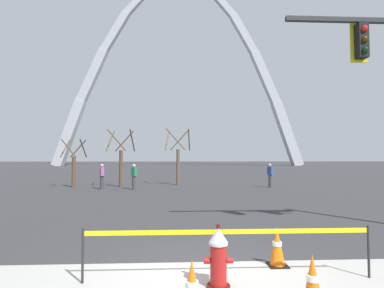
# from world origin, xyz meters

# --- Properties ---
(ground_plane) EXTENTS (240.00, 240.00, 0.00)m
(ground_plane) POSITION_xyz_m (0.00, 0.00, 0.00)
(ground_plane) COLOR #333335
(fire_hydrant) EXTENTS (0.46, 0.48, 0.99)m
(fire_hydrant) POSITION_xyz_m (0.19, -0.81, 0.47)
(fire_hydrant) COLOR #5E0F0D
(fire_hydrant) RESTS_ON ground
(caution_tape_barrier) EXTENTS (4.81, 0.04, 0.88)m
(caution_tape_barrier) POSITION_xyz_m (0.41, -0.56, 0.60)
(caution_tape_barrier) COLOR #232326
(caution_tape_barrier) RESTS_ON ground
(traffic_cone_by_hydrant) EXTENTS (0.36, 0.36, 0.73)m
(traffic_cone_by_hydrant) POSITION_xyz_m (1.38, -1.51, 0.36)
(traffic_cone_by_hydrant) COLOR black
(traffic_cone_by_hydrant) RESTS_ON ground
(traffic_cone_mid_sidewalk) EXTENTS (0.36, 0.36, 0.73)m
(traffic_cone_mid_sidewalk) POSITION_xyz_m (1.42, 0.06, 0.36)
(traffic_cone_mid_sidewalk) COLOR black
(traffic_cone_mid_sidewalk) RESTS_ON ground
(monument_arch) EXTENTS (56.30, 2.11, 44.39)m
(monument_arch) POSITION_xyz_m (-0.00, 61.18, 19.78)
(monument_arch) COLOR #B2B5BC
(monument_arch) RESTS_ON ground
(tree_far_left) EXTENTS (1.51, 1.52, 3.24)m
(tree_far_left) POSITION_xyz_m (-7.45, 14.75, 1.44)
(tree_far_left) COLOR brown
(tree_far_left) RESTS_ON ground
(tree_left_mid) EXTENTS (1.80, 1.81, 3.90)m
(tree_left_mid) POSITION_xyz_m (-4.32, 14.82, 1.73)
(tree_left_mid) COLOR brown
(tree_left_mid) RESTS_ON ground
(tree_center_left) EXTENTS (1.87, 1.88, 4.06)m
(tree_center_left) POSITION_xyz_m (-0.44, 16.07, 1.80)
(tree_center_left) COLOR brown
(tree_center_left) RESTS_ON ground
(pedestrian_walking_left) EXTENTS (0.39, 0.37, 1.59)m
(pedestrian_walking_left) POSITION_xyz_m (-3.18, 13.10, 0.82)
(pedestrian_walking_left) COLOR #38383D
(pedestrian_walking_left) RESTS_ON ground
(pedestrian_standing_center) EXTENTS (0.33, 0.39, 1.59)m
(pedestrian_standing_center) POSITION_xyz_m (-5.23, 13.43, 0.82)
(pedestrian_standing_center) COLOR #38383D
(pedestrian_standing_center) RESTS_ON ground
(pedestrian_walking_right) EXTENTS (0.37, 0.39, 1.59)m
(pedestrian_walking_right) POSITION_xyz_m (5.71, 14.00, 0.82)
(pedestrian_walking_right) COLOR #38383D
(pedestrian_walking_right) RESTS_ON ground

